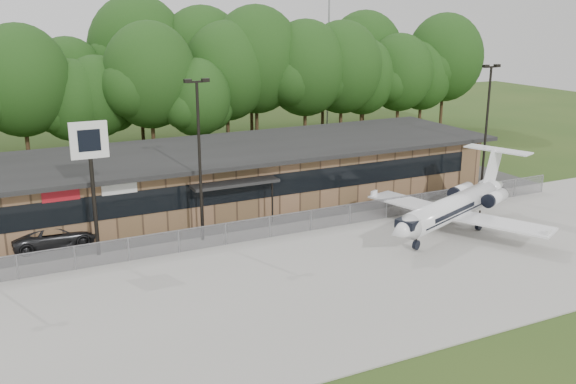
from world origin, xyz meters
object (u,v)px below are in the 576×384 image
suv (55,235)px  pole_sign (90,155)px  business_jet (456,207)px  terminal (232,173)px

suv → pole_sign: pole_sign is taller
business_jet → suv: bearing=138.1°
business_jet → pole_sign: size_ratio=1.74×
terminal → suv: 14.26m
business_jet → pole_sign: bearing=143.0°
terminal → suv: (-13.52, -4.28, -1.46)m
business_jet → terminal: bearing=106.9°
suv → pole_sign: 6.53m
suv → pole_sign: (2.10, -2.86, 5.48)m
business_jet → suv: business_jet is taller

